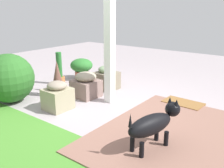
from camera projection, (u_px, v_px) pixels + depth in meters
ground_plane at (113, 108)px, 4.09m from camera, size 12.00×12.00×0.00m
brick_path at (174, 134)px, 3.23m from camera, size 1.80×2.40×0.02m
porch_pillar at (110, 37)px, 4.07m from camera, size 0.14×0.14×2.24m
stone_planter_nearest at (107, 78)px, 5.01m from camera, size 0.44×0.45×0.48m
stone_planter_near at (86, 85)px, 4.57m from camera, size 0.47×0.45×0.47m
stone_planter_mid at (58, 96)px, 4.00m from camera, size 0.38×0.41×0.47m
round_shrub at (9, 78)px, 4.27m from camera, size 0.85×0.85×0.85m
terracotta_pot_broad at (82, 67)px, 5.71m from camera, size 0.51×0.51×0.48m
terracotta_pot_tall at (60, 73)px, 5.32m from camera, size 0.22×0.22×0.69m
terracotta_pot_spiky at (57, 77)px, 4.84m from camera, size 0.21×0.21×0.62m
dog at (154, 123)px, 2.84m from camera, size 0.38×0.80×0.55m
doormat at (183, 103)px, 4.27m from camera, size 0.67×0.39×0.03m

